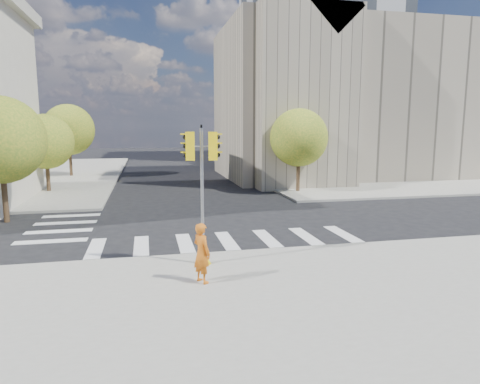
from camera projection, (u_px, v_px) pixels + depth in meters
name	position (u px, v px, depth m)	size (l,w,h in m)	color
ground	(221.00, 230.00, 20.38)	(160.00, 160.00, 0.00)	black
sidewalk_near	(304.00, 340.00, 9.75)	(30.00, 14.00, 0.15)	gray
sidewalk_far_right	(352.00, 168.00, 49.71)	(28.00, 40.00, 0.15)	gray
civic_building	(346.00, 101.00, 41.03)	(26.00, 16.00, 19.39)	gray
office_tower	(318.00, 57.00, 63.29)	(20.00, 18.00, 30.00)	#9EA0A3
tree_lw_near	(0.00, 140.00, 21.36)	(4.40, 4.40, 6.41)	#382616
tree_lw_mid	(46.00, 142.00, 31.08)	(4.00, 4.00, 5.77)	#382616
tree_lw_far	(69.00, 130.00, 40.62)	(4.80, 4.80, 6.95)	#382616
tree_re_near	(299.00, 138.00, 31.00)	(4.20, 4.20, 6.16)	#382616
tree_re_mid	(257.00, 131.00, 42.54)	(4.60, 4.60, 6.66)	#382616
tree_re_far	(233.00, 134.00, 54.19)	(4.00, 4.00, 5.88)	#382616
lamp_near	(288.00, 130.00, 34.89)	(0.35, 0.18, 8.11)	black
lamp_far	(248.00, 129.00, 48.40)	(0.35, 0.18, 8.11)	black
traffic_signal	(202.00, 206.00, 14.58)	(1.08, 0.56, 4.79)	yellow
photographer	(202.00, 253.00, 12.99)	(0.68, 0.45, 1.86)	#CA6113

